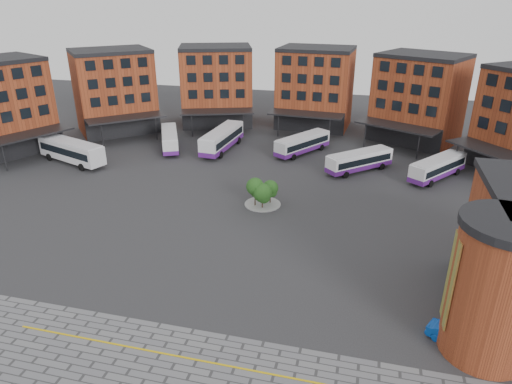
% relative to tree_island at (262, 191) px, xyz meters
% --- Properties ---
extents(ground, '(160.00, 160.00, 0.00)m').
position_rel_tree_island_xyz_m(ground, '(-2.06, -11.52, -1.97)').
color(ground, '#28282B').
rests_on(ground, ground).
extents(yellow_line, '(26.00, 0.15, 0.02)m').
position_rel_tree_island_xyz_m(yellow_line, '(-0.06, -25.52, -1.94)').
color(yellow_line, gold).
rests_on(yellow_line, paving_zone).
extents(main_building, '(94.14, 42.48, 14.60)m').
position_rel_tree_island_xyz_m(main_building, '(-6.84, 26.72, 5.26)').
color(main_building, brown).
rests_on(main_building, ground).
extents(tree_island, '(4.40, 4.40, 3.63)m').
position_rel_tree_island_xyz_m(tree_island, '(0.00, 0.00, 0.00)').
color(tree_island, gray).
rests_on(tree_island, ground).
extents(bus_a, '(12.41, 6.73, 3.45)m').
position_rel_tree_island_xyz_m(bus_a, '(-31.25, 7.77, 0.07)').
color(bus_a, silver).
rests_on(bus_a, ground).
extents(bus_b, '(6.73, 10.61, 2.98)m').
position_rel_tree_island_xyz_m(bus_b, '(-19.86, 17.84, -0.36)').
color(bus_b, silver).
rests_on(bus_b, ground).
extents(bus_c, '(3.84, 12.45, 3.45)m').
position_rel_tree_island_xyz_m(bus_c, '(-11.28, 19.20, -0.10)').
color(bus_c, silver).
rests_on(bus_c, ground).
extents(bus_d, '(7.78, 10.36, 3.01)m').
position_rel_tree_island_xyz_m(bus_d, '(1.66, 20.62, -0.34)').
color(bus_d, silver).
rests_on(bus_d, ground).
extents(bus_e, '(9.28, 9.01, 2.96)m').
position_rel_tree_island_xyz_m(bus_e, '(10.78, 14.82, -0.37)').
color(bus_e, white).
rests_on(bus_e, ground).
extents(bus_f, '(8.28, 9.96, 2.98)m').
position_rel_tree_island_xyz_m(bus_f, '(21.34, 14.63, -0.35)').
color(bus_f, white).
rests_on(bus_f, ground).
extents(blue_car, '(4.34, 3.17, 1.36)m').
position_rel_tree_island_xyz_m(blue_car, '(19.23, -19.43, -1.29)').
color(blue_car, '#0D47B5').
rests_on(blue_car, ground).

